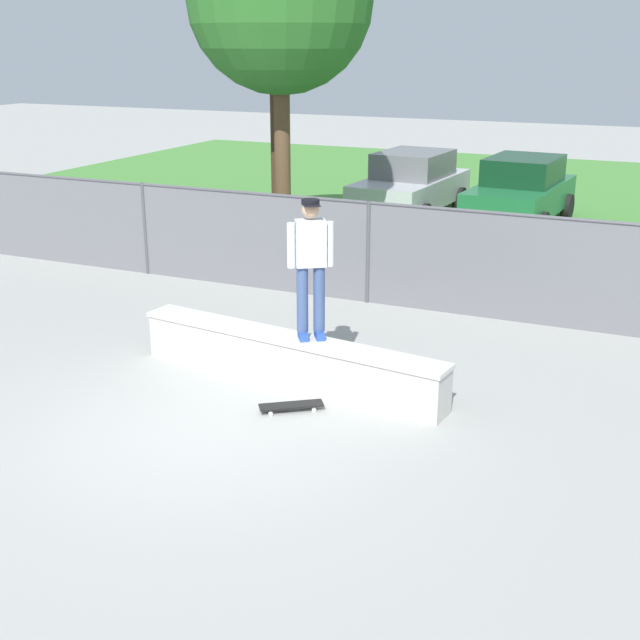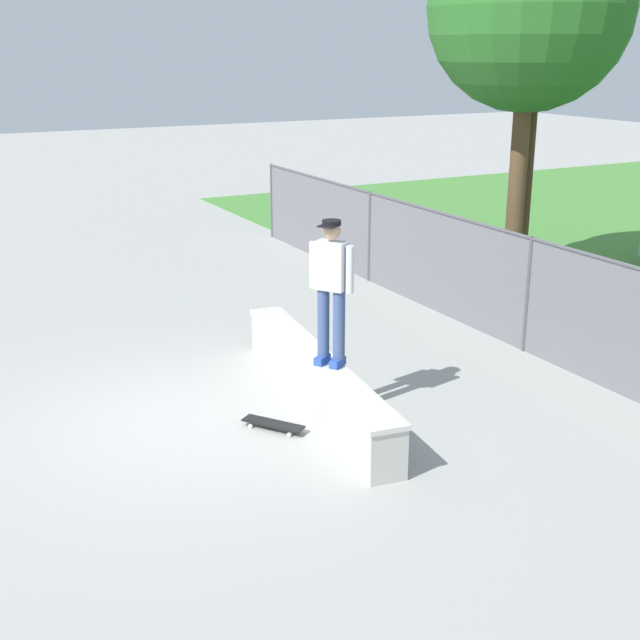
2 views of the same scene
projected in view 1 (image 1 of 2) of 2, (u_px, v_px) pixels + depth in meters
ground_plane at (202, 429)px, 9.83m from camera, size 80.00×80.00×0.00m
grass_strip at (497, 202)px, 23.50m from camera, size 30.53×20.00×0.02m
concrete_ledge at (288, 359)px, 11.10m from camera, size 4.60×1.07×0.66m
skateboarder at (311, 262)px, 10.59m from camera, size 0.52×0.42×1.84m
skateboard at (291, 405)px, 10.30m from camera, size 0.77×0.63×0.09m
chainlink_fence at (368, 248)px, 14.28m from camera, size 18.60×0.07×1.79m
tree_near_right at (280, 0)px, 15.56m from camera, size 3.54×3.54×6.89m
car_silver at (411, 184)px, 21.43m from camera, size 2.26×4.32×1.66m
car_green at (521, 191)px, 20.45m from camera, size 2.26×4.32×1.66m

